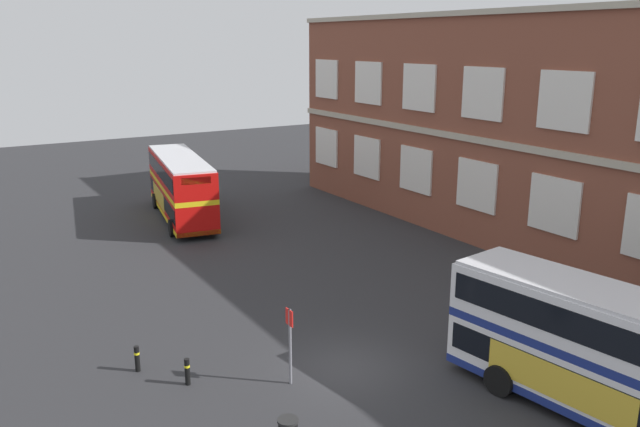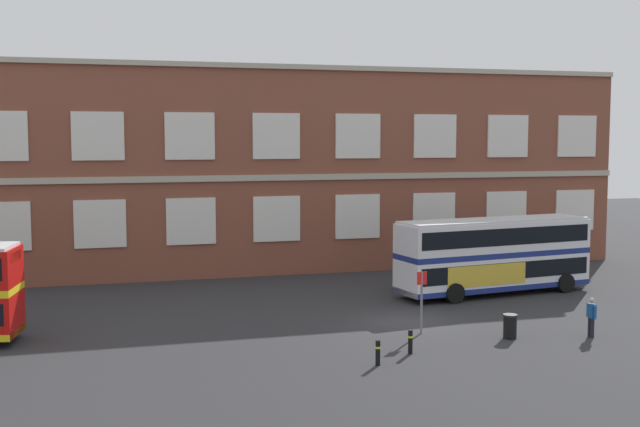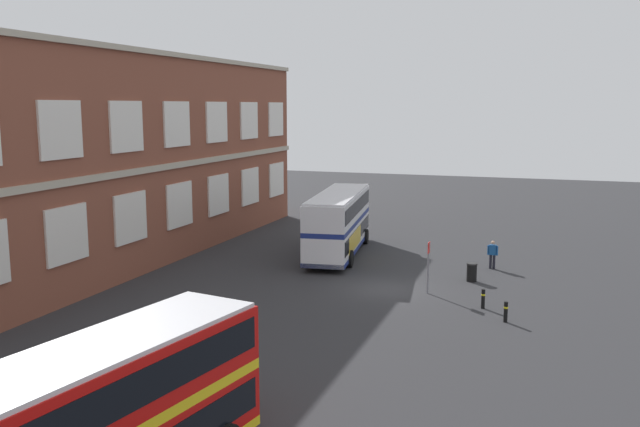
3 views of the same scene
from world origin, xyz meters
The scene contains 7 objects.
ground_plane centered at (0.00, 2.00, 0.00)m, with size 120.00×120.00×0.00m, color #2B2B2D.
brick_terminal_building centered at (-2.65, 17.98, 6.26)m, with size 46.71×8.19×12.82m.
double_decker_near centered at (-22.07, 2.00, 2.15)m, with size 11.28×4.46×4.07m.
double_decker_middle centered at (7.23, 5.01, 2.15)m, with size 11.25×4.04×4.07m.
bus_stand_flag centered at (-0.07, -2.17, 1.64)m, with size 0.44×0.10×2.70m.
safety_bollard_west centered at (-3.61, -6.33, 0.49)m, with size 0.19×0.19×0.95m.
safety_bollard_east centered at (-1.82, -5.15, 0.49)m, with size 0.19×0.19×0.95m.
Camera 1 is at (17.04, -11.52, 11.22)m, focal length 36.02 mm.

